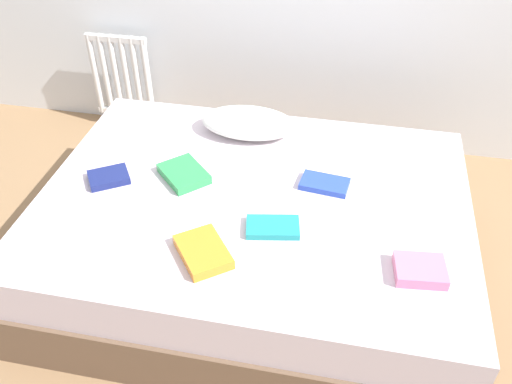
{
  "coord_description": "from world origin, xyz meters",
  "views": [
    {
      "loc": [
        0.39,
        -1.89,
        2.08
      ],
      "look_at": [
        0.0,
        0.05,
        0.48
      ],
      "focal_mm": 38.09,
      "sensor_mm": 36.0,
      "label": 1
    }
  ],
  "objects": [
    {
      "name": "radiator",
      "position": [
        -1.16,
        1.2,
        0.39
      ],
      "size": [
        0.42,
        0.04,
        0.58
      ],
      "color": "white",
      "rests_on": "ground"
    },
    {
      "name": "textbook_navy",
      "position": [
        -0.7,
        -0.02,
        0.52
      ],
      "size": [
        0.23,
        0.22,
        0.03
      ],
      "primitive_type": "cube",
      "rotation": [
        0.0,
        0.0,
        0.57
      ],
      "color": "navy",
      "rests_on": "bed"
    },
    {
      "name": "textbook_orange",
      "position": [
        -0.12,
        -0.42,
        0.52
      ],
      "size": [
        0.29,
        0.3,
        0.04
      ],
      "primitive_type": "cube",
      "rotation": [
        0.0,
        0.0,
        -0.92
      ],
      "color": "orange",
      "rests_on": "bed"
    },
    {
      "name": "textbook_pink",
      "position": [
        0.73,
        -0.35,
        0.52
      ],
      "size": [
        0.21,
        0.18,
        0.05
      ],
      "primitive_type": "cube",
      "rotation": [
        0.0,
        0.0,
        0.11
      ],
      "color": "pink",
      "rests_on": "bed"
    },
    {
      "name": "textbook_teal",
      "position": [
        0.13,
        -0.21,
        0.52
      ],
      "size": [
        0.25,
        0.17,
        0.03
      ],
      "primitive_type": "cube",
      "rotation": [
        0.0,
        0.0,
        0.18
      ],
      "color": "teal",
      "rests_on": "bed"
    },
    {
      "name": "ground_plane",
      "position": [
        0.0,
        0.0,
        0.0
      ],
      "size": [
        8.0,
        8.0,
        0.0
      ],
      "primitive_type": "plane",
      "color": "#93704C"
    },
    {
      "name": "bed",
      "position": [
        0.0,
        0.0,
        0.25
      ],
      "size": [
        2.0,
        1.5,
        0.5
      ],
      "color": "brown",
      "rests_on": "ground"
    },
    {
      "name": "textbook_green",
      "position": [
        -0.36,
        0.07,
        0.52
      ],
      "size": [
        0.29,
        0.29,
        0.04
      ],
      "primitive_type": "cube",
      "rotation": [
        0.0,
        0.0,
        -0.79
      ],
      "color": "green",
      "rests_on": "bed"
    },
    {
      "name": "textbook_blue",
      "position": [
        0.31,
        0.13,
        0.51
      ],
      "size": [
        0.24,
        0.16,
        0.03
      ],
      "primitive_type": "cube",
      "rotation": [
        0.0,
        0.0,
        -0.12
      ],
      "color": "#2847B7",
      "rests_on": "bed"
    },
    {
      "name": "pillow",
      "position": [
        -0.13,
        0.51,
        0.56
      ],
      "size": [
        0.5,
        0.29,
        0.13
      ],
      "primitive_type": "ellipsoid",
      "color": "white",
      "rests_on": "bed"
    }
  ]
}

